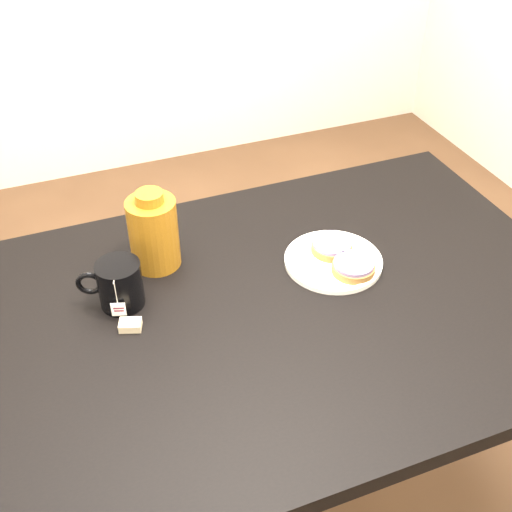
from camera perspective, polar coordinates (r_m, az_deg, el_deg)
name	(u,v)px	position (r m, az deg, el deg)	size (l,w,h in m)	color
ground_plane	(265,498)	(1.96, 0.76, -20.73)	(4.00, 4.00, 0.00)	brown
table	(267,333)	(1.43, 0.98, -6.86)	(1.40, 0.90, 0.75)	black
plate	(333,260)	(1.49, 6.89, -0.37)	(0.23, 0.23, 0.02)	white
bagel_back	(332,246)	(1.50, 6.76, 0.86)	(0.10, 0.10, 0.03)	brown
bagel_front	(353,267)	(1.45, 8.66, -0.96)	(0.14, 0.14, 0.03)	brown
mug	(119,284)	(1.38, -12.08, -2.46)	(0.15, 0.12, 0.11)	black
teabag_pouch	(130,325)	(1.34, -11.11, -6.04)	(0.04, 0.03, 0.02)	#C6B793
bagel_package	(154,232)	(1.45, -9.09, 2.12)	(0.12, 0.12, 0.19)	#663A0D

